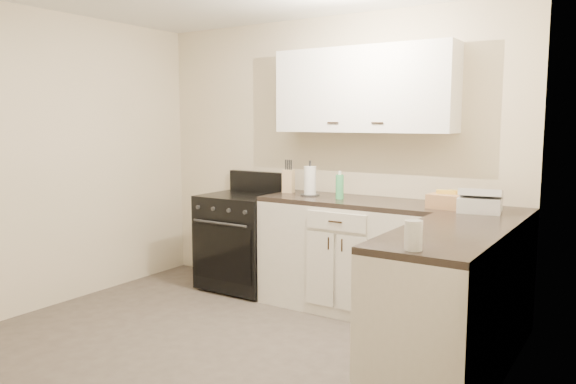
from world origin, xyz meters
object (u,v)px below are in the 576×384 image
Objects in this scene: stove at (243,241)px; countertop_grill at (480,205)px; knife_block at (288,181)px; wicker_basket at (451,201)px; paper_towel at (310,181)px.

countertop_grill reaches higher than stove.
knife_block reaches higher than stove.
stove is 4.21× the size of knife_block.
knife_block is at bearing 165.44° from countertop_grill.
knife_block is at bearing 175.09° from wicker_basket.
countertop_grill is at bearing -16.60° from knife_block.
paper_towel is 0.88× the size of countertop_grill.
knife_block is 1.52m from wicker_basket.
countertop_grill is at bearing -4.26° from paper_towel.
knife_block reaches higher than countertop_grill.
knife_block is 0.65× the size of wicker_basket.
stove is 2.75× the size of wicker_basket.
stove is at bearing 179.12° from wicker_basket.
knife_block is at bearing 12.61° from stove.
stove is 0.74m from knife_block.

